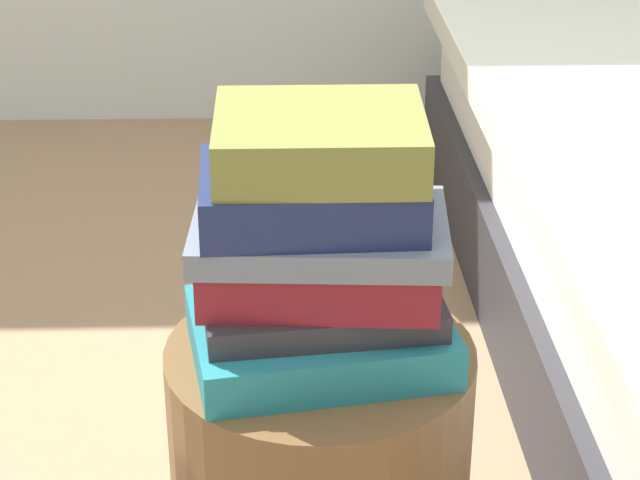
{
  "coord_description": "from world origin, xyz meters",
  "views": [
    {
      "loc": [
        -0.03,
        -1.19,
        1.25
      ],
      "look_at": [
        0.0,
        0.0,
        0.63
      ],
      "focal_mm": 68.48,
      "sensor_mm": 36.0,
      "label": 1
    }
  ],
  "objects_px": {
    "book_teal": "(321,337)",
    "book_slate": "(320,232)",
    "book_olive": "(322,141)",
    "book_charcoal": "(319,300)",
    "book_navy": "(312,197)",
    "book_maroon": "(319,263)"
  },
  "relations": [
    {
      "from": "book_charcoal",
      "to": "book_olive",
      "type": "xyz_separation_m",
      "value": [
        0.0,
        0.01,
        0.19
      ]
    },
    {
      "from": "book_slate",
      "to": "book_charcoal",
      "type": "bearing_deg",
      "value": 152.75
    },
    {
      "from": "book_teal",
      "to": "book_maroon",
      "type": "bearing_deg",
      "value": 86.96
    },
    {
      "from": "book_navy",
      "to": "book_maroon",
      "type": "bearing_deg",
      "value": 54.05
    },
    {
      "from": "book_teal",
      "to": "book_navy",
      "type": "relative_size",
      "value": 1.2
    },
    {
      "from": "book_teal",
      "to": "book_olive",
      "type": "relative_size",
      "value": 1.28
    },
    {
      "from": "book_teal",
      "to": "book_charcoal",
      "type": "xyz_separation_m",
      "value": [
        -0.0,
        0.01,
        0.04
      ]
    },
    {
      "from": "book_teal",
      "to": "book_charcoal",
      "type": "bearing_deg",
      "value": 91.08
    },
    {
      "from": "book_navy",
      "to": "book_olive",
      "type": "xyz_separation_m",
      "value": [
        0.01,
        0.01,
        0.06
      ]
    },
    {
      "from": "book_teal",
      "to": "book_navy",
      "type": "bearing_deg",
      "value": 133.01
    },
    {
      "from": "book_teal",
      "to": "book_slate",
      "type": "bearing_deg",
      "value": 84.68
    },
    {
      "from": "book_slate",
      "to": "book_navy",
      "type": "height_order",
      "value": "book_navy"
    },
    {
      "from": "book_olive",
      "to": "book_slate",
      "type": "bearing_deg",
      "value": -100.93
    },
    {
      "from": "book_charcoal",
      "to": "book_navy",
      "type": "distance_m",
      "value": 0.13
    },
    {
      "from": "book_maroon",
      "to": "book_navy",
      "type": "distance_m",
      "value": 0.09
    },
    {
      "from": "book_teal",
      "to": "book_slate",
      "type": "xyz_separation_m",
      "value": [
        -0.0,
        0.01,
        0.13
      ]
    },
    {
      "from": "book_slate",
      "to": "book_olive",
      "type": "bearing_deg",
      "value": 82.21
    },
    {
      "from": "book_charcoal",
      "to": "book_navy",
      "type": "bearing_deg",
      "value": -162.52
    },
    {
      "from": "book_navy",
      "to": "book_slate",
      "type": "bearing_deg",
      "value": 14.51
    },
    {
      "from": "book_maroon",
      "to": "book_charcoal",
      "type": "bearing_deg",
      "value": -86.07
    },
    {
      "from": "book_slate",
      "to": "book_navy",
      "type": "relative_size",
      "value": 1.17
    },
    {
      "from": "book_charcoal",
      "to": "book_slate",
      "type": "relative_size",
      "value": 0.94
    }
  ]
}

